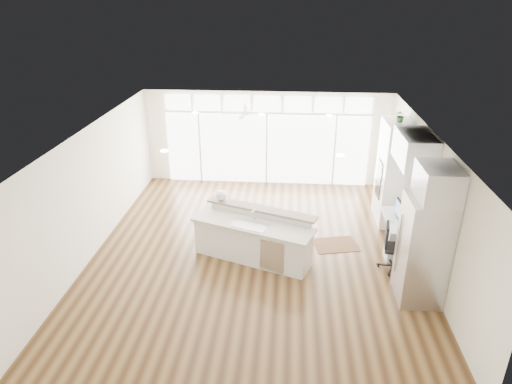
{
  "coord_description": "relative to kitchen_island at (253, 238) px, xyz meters",
  "views": [
    {
      "loc": [
        0.67,
        -8.61,
        5.27
      ],
      "look_at": [
        -0.05,
        0.6,
        1.16
      ],
      "focal_mm": 32.0,
      "sensor_mm": 36.0,
      "label": 1
    }
  ],
  "objects": [
    {
      "name": "ceiling_fan",
      "position": [
        -0.45,
        3.1,
        1.97
      ],
      "size": [
        1.16,
        1.16,
        0.32
      ],
      "primitive_type": "cube",
      "color": "silver",
      "rests_on": "ceiling"
    },
    {
      "name": "keyboard",
      "position": [
        2.93,
        0.6,
        0.26
      ],
      "size": [
        0.16,
        0.31,
        0.01
      ],
      "primitive_type": "cube",
      "rotation": [
        0.0,
        0.0,
        -0.17
      ],
      "color": "silver",
      "rests_on": "desk_nook"
    },
    {
      "name": "kitchen_island",
      "position": [
        0.0,
        0.0,
        0.0
      ],
      "size": [
        2.75,
        1.81,
        1.02
      ],
      "primitive_type": "cube",
      "rotation": [
        0.0,
        0.0,
        -0.36
      ],
      "color": "silver",
      "rests_on": "floor"
    },
    {
      "name": "fishbowl",
      "position": [
        -0.75,
        0.71,
        0.63
      ],
      "size": [
        0.31,
        0.31,
        0.23
      ],
      "primitive_type": "sphere",
      "rotation": [
        0.0,
        0.0,
        -0.43
      ],
      "color": "silver",
      "rests_on": "kitchen_island"
    },
    {
      "name": "desk_nook",
      "position": [
        3.18,
        0.6,
        -0.13
      ],
      "size": [
        0.72,
        1.3,
        0.76
      ],
      "primitive_type": "cube",
      "color": "silver",
      "rests_on": "floor"
    },
    {
      "name": "refrigerator",
      "position": [
        3.16,
        -1.05,
        0.49
      ],
      "size": [
        0.76,
        0.9,
        2.0
      ],
      "primitive_type": "cube",
      "color": "silver",
      "rests_on": "floor"
    },
    {
      "name": "floor",
      "position": [
        0.05,
        0.3,
        -0.52
      ],
      "size": [
        7.0,
        8.0,
        0.02
      ],
      "primitive_type": "cube",
      "color": "#3E2713",
      "rests_on": "ground"
    },
    {
      "name": "oven_cabinet",
      "position": [
        3.22,
        2.1,
        0.74
      ],
      "size": [
        0.64,
        1.2,
        2.5
      ],
      "primitive_type": "cube",
      "color": "silver",
      "rests_on": "floor"
    },
    {
      "name": "wall_front",
      "position": [
        0.05,
        -3.7,
        0.84
      ],
      "size": [
        7.0,
        0.04,
        2.7
      ],
      "primitive_type": "cube",
      "color": "white",
      "rests_on": "floor"
    },
    {
      "name": "office_chair",
      "position": [
        2.92,
        -0.18,
        -0.01
      ],
      "size": [
        0.59,
        0.56,
        1.0
      ],
      "primitive_type": "cube",
      "rotation": [
        0.0,
        0.0,
        -0.16
      ],
      "color": "black",
      "rests_on": "floor"
    },
    {
      "name": "transom_row",
      "position": [
        0.05,
        4.24,
        1.87
      ],
      "size": [
        5.9,
        0.06,
        0.4
      ],
      "primitive_type": "cube",
      "color": "silver",
      "rests_on": "wall_back"
    },
    {
      "name": "monitor",
      "position": [
        3.1,
        0.6,
        0.47
      ],
      "size": [
        0.12,
        0.53,
        0.43
      ],
      "primitive_type": "cube",
      "rotation": [
        0.0,
        0.0,
        0.07
      ],
      "color": "black",
      "rests_on": "desk_nook"
    },
    {
      "name": "upper_cabinets",
      "position": [
        3.22,
        0.6,
        1.84
      ],
      "size": [
        0.64,
        1.3,
        0.64
      ],
      "primitive_type": "cube",
      "color": "silver",
      "rests_on": "wall_right"
    },
    {
      "name": "wall_back",
      "position": [
        0.05,
        4.3,
        0.84
      ],
      "size": [
        7.0,
        0.04,
        2.7
      ],
      "primitive_type": "cube",
      "color": "white",
      "rests_on": "floor"
    },
    {
      "name": "wall_left",
      "position": [
        -3.45,
        0.3,
        0.84
      ],
      "size": [
        0.04,
        8.0,
        2.7
      ],
      "primitive_type": "cube",
      "color": "white",
      "rests_on": "floor"
    },
    {
      "name": "desk_window",
      "position": [
        3.51,
        0.6,
        1.04
      ],
      "size": [
        0.04,
        0.85,
        0.85
      ],
      "primitive_type": "cube",
      "color": "white",
      "rests_on": "wall_right"
    },
    {
      "name": "wall_right",
      "position": [
        3.55,
        0.3,
        0.84
      ],
      "size": [
        0.04,
        8.0,
        2.7
      ],
      "primitive_type": "cube",
      "color": "white",
      "rests_on": "floor"
    },
    {
      "name": "ceiling",
      "position": [
        0.05,
        0.3,
        2.19
      ],
      "size": [
        7.0,
        8.0,
        0.02
      ],
      "primitive_type": "cube",
      "color": "white",
      "rests_on": "wall_back"
    },
    {
      "name": "framed_photos",
      "position": [
        3.51,
        1.22,
        0.89
      ],
      "size": [
        0.06,
        0.22,
        0.8
      ],
      "primitive_type": "cube",
      "color": "black",
      "rests_on": "wall_right"
    },
    {
      "name": "rug",
      "position": [
        1.82,
        0.71,
        -0.51
      ],
      "size": [
        1.08,
        0.88,
        0.01
      ],
      "primitive_type": "cube",
      "rotation": [
        0.0,
        0.0,
        0.22
      ],
      "color": "#381F11",
      "rests_on": "floor"
    },
    {
      "name": "potted_plant",
      "position": [
        3.22,
        2.1,
        2.1
      ],
      "size": [
        0.28,
        0.31,
        0.23
      ],
      "primitive_type": "imported",
      "rotation": [
        0.0,
        0.0,
        0.06
      ],
      "color": "#2B5825",
      "rests_on": "oven_cabinet"
    },
    {
      "name": "glass_wall",
      "position": [
        0.05,
        4.24,
        0.54
      ],
      "size": [
        5.8,
        0.06,
        2.08
      ],
      "primitive_type": "cube",
      "color": "silver",
      "rests_on": "wall_back"
    },
    {
      "name": "recessed_lights",
      "position": [
        0.05,
        0.5,
        2.17
      ],
      "size": [
        3.4,
        3.0,
        0.02
      ],
      "primitive_type": "cube",
      "color": "white",
      "rests_on": "ceiling"
    },
    {
      "name": "fridge_cabinet",
      "position": [
        3.22,
        -1.05,
        1.79
      ],
      "size": [
        0.64,
        0.9,
        0.6
      ],
      "primitive_type": "cube",
      "color": "silver",
      "rests_on": "wall_right"
    }
  ]
}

